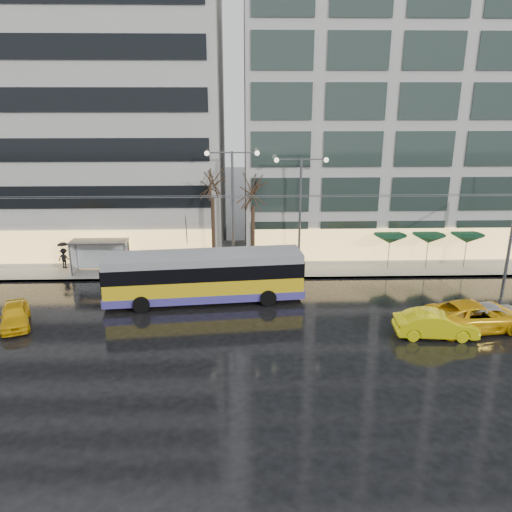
{
  "coord_description": "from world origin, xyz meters",
  "views": [
    {
      "loc": [
        2.66,
        -25.45,
        12.92
      ],
      "look_at": [
        3.55,
        5.0,
        3.12
      ],
      "focal_mm": 35.0,
      "sensor_mm": 36.0,
      "label": 1
    }
  ],
  "objects_px": {
    "bus_shelter": "(95,249)",
    "taxi_a": "(15,315)",
    "trolleybus": "(204,278)",
    "street_lamp_near": "(233,195)"
  },
  "relations": [
    {
      "from": "bus_shelter",
      "to": "street_lamp_near",
      "type": "relative_size",
      "value": 0.47
    },
    {
      "from": "bus_shelter",
      "to": "taxi_a",
      "type": "distance_m",
      "value": 9.35
    },
    {
      "from": "taxi_a",
      "to": "street_lamp_near",
      "type": "bearing_deg",
      "value": 14.25
    },
    {
      "from": "bus_shelter",
      "to": "taxi_a",
      "type": "relative_size",
      "value": 1.08
    },
    {
      "from": "bus_shelter",
      "to": "trolleybus",
      "type": "bearing_deg",
      "value": -33.08
    },
    {
      "from": "trolleybus",
      "to": "street_lamp_near",
      "type": "bearing_deg",
      "value": 72.37
    },
    {
      "from": "bus_shelter",
      "to": "street_lamp_near",
      "type": "bearing_deg",
      "value": 0.63
    },
    {
      "from": "trolleybus",
      "to": "street_lamp_near",
      "type": "xyz_separation_m",
      "value": [
        1.81,
        5.7,
        4.39
      ]
    },
    {
      "from": "bus_shelter",
      "to": "taxi_a",
      "type": "bearing_deg",
      "value": -104.58
    },
    {
      "from": "trolleybus",
      "to": "taxi_a",
      "type": "relative_size",
      "value": 3.34
    }
  ]
}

